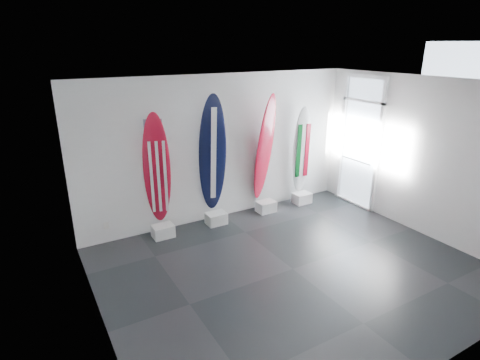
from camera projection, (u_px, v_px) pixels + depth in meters
floor at (293, 269)px, 6.45m from camera, size 6.00×6.00×0.00m
ceiling at (302, 84)px, 5.46m from camera, size 6.00×6.00×0.00m
wall_back at (222, 148)px, 8.00m from camera, size 6.00×0.00×6.00m
wall_front at (451, 257)px, 3.92m from camera, size 6.00×0.00×6.00m
wall_left at (93, 228)px, 4.54m from camera, size 0.00×5.00×5.00m
wall_right at (423, 157)px, 7.38m from camera, size 0.00×5.00×5.00m
display_block_usa at (163, 231)px, 7.50m from camera, size 0.40×0.30×0.24m
surfboard_usa at (157, 170)px, 7.18m from camera, size 0.59×0.50×2.20m
display_block_navy at (216, 218)px, 8.04m from camera, size 0.40×0.30×0.24m
surfboard_navy at (213, 155)px, 7.68m from camera, size 0.64×0.54×2.45m
display_block_swiss at (266, 206)px, 8.63m from camera, size 0.40×0.30×0.24m
surfboard_swiss at (265, 149)px, 8.28m from camera, size 0.66×0.60×2.38m
display_block_italy at (302, 198)px, 9.10m from camera, size 0.40×0.30×0.24m
surfboard_italy at (302, 150)px, 8.81m from camera, size 0.47×0.20×2.02m
wall_outlet at (106, 226)px, 7.20m from camera, size 0.09×0.02×0.13m
glass_door at (360, 144)px, 8.65m from camera, size 0.12×1.16×2.85m
balcony at (395, 174)px, 9.59m from camera, size 2.80×2.20×1.20m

